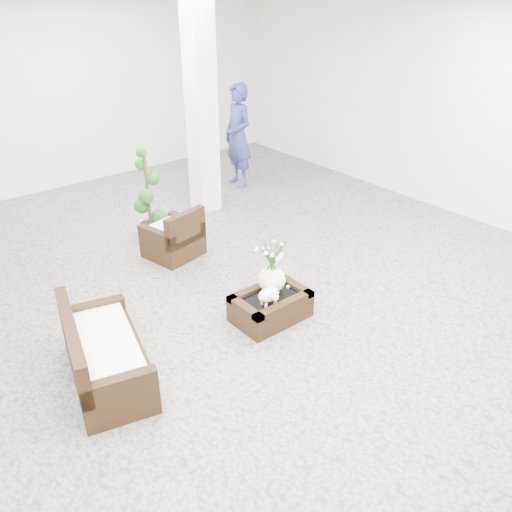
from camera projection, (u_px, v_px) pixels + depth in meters
ground at (251, 294)px, 7.02m from camera, size 11.00×11.00×0.00m
column at (201, 110)px, 8.77m from camera, size 0.40×0.40×3.50m
coffee_table at (270, 307)px, 6.47m from camera, size 0.90×0.60×0.31m
sheep_figurine at (268, 296)px, 6.21m from camera, size 0.28×0.23×0.21m
planter_narcissus at (272, 262)px, 6.33m from camera, size 0.44×0.44×0.80m
tealight at (288, 287)px, 6.57m from camera, size 0.04×0.04×0.03m
armchair at (172, 232)px, 7.82m from camera, size 0.85×0.83×0.77m
loveseat at (105, 347)px, 5.40m from camera, size 1.05×1.60×0.79m
topiary at (148, 194)px, 8.20m from camera, size 0.39×0.39×1.47m
shopper at (238, 136)px, 10.19m from camera, size 0.54×0.76×1.97m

